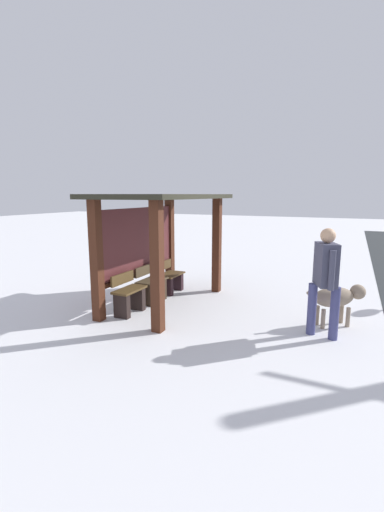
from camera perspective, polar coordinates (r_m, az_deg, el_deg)
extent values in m
plane|color=silver|center=(7.28, -4.37, -7.79)|extent=(60.00, 60.00, 0.00)
cube|color=#442113|center=(5.59, -5.73, -1.91)|extent=(0.17, 0.17, 2.15)
cube|color=#442113|center=(7.97, 4.08, 1.70)|extent=(0.17, 0.17, 2.15)
cube|color=#442113|center=(6.29, -15.37, -0.88)|extent=(0.17, 0.17, 2.15)
cube|color=#442113|center=(8.48, -3.67, 2.21)|extent=(0.17, 0.17, 2.15)
cube|color=#28281D|center=(6.93, -4.62, 9.71)|extent=(3.20, 1.75, 0.09)
cube|color=#4F2122|center=(7.31, -8.70, 2.67)|extent=(2.50, 0.08, 1.31)
cube|color=#442113|center=(7.43, -8.43, -2.82)|extent=(2.50, 0.06, 0.08)
cube|color=#4D391E|center=(6.66, -10.20, -5.46)|extent=(0.71, 0.35, 0.04)
cube|color=#4D391E|center=(6.69, -11.33, -3.65)|extent=(0.67, 0.04, 0.20)
cube|color=black|center=(6.92, -8.92, -6.90)|extent=(0.12, 0.30, 0.45)
cube|color=black|center=(6.53, -11.42, -8.03)|extent=(0.12, 0.30, 0.45)
cube|color=#443723|center=(7.31, -6.56, -4.00)|extent=(0.71, 0.40, 0.03)
cube|color=#443723|center=(7.36, -7.79, -2.36)|extent=(0.67, 0.04, 0.20)
cube|color=#32251B|center=(7.58, -5.52, -5.33)|extent=(0.12, 0.34, 0.45)
cube|color=#32251B|center=(7.16, -7.59, -6.29)|extent=(0.12, 0.34, 0.45)
cube|color=#4C361D|center=(8.00, -3.54, -3.03)|extent=(0.71, 0.42, 0.03)
cube|color=#4C361D|center=(8.05, -4.73, -1.53)|extent=(0.67, 0.04, 0.20)
cube|color=black|center=(8.27, -2.68, -4.14)|extent=(0.12, 0.35, 0.40)
cube|color=black|center=(7.84, -4.41, -4.96)|extent=(0.12, 0.35, 0.40)
cube|color=#424359|center=(5.71, 21.12, -1.30)|extent=(0.51, 0.40, 0.66)
sphere|color=tan|center=(5.65, 21.41, 3.13)|extent=(0.23, 0.23, 0.23)
cylinder|color=#3F4173|center=(5.86, 22.30, -8.72)|extent=(0.18, 0.18, 0.84)
cylinder|color=#3F4173|center=(5.95, 19.04, -8.22)|extent=(0.18, 0.18, 0.84)
cylinder|color=#424359|center=(5.47, 21.95, -2.20)|extent=(0.12, 0.12, 0.60)
cylinder|color=#424359|center=(5.98, 20.32, -1.10)|extent=(0.12, 0.12, 0.60)
ellipsoid|color=gray|center=(6.42, 22.22, -6.26)|extent=(0.67, 0.77, 0.34)
sphere|color=gray|center=(6.65, 25.53, -5.33)|extent=(0.26, 0.26, 0.26)
cylinder|color=gray|center=(6.19, 18.95, -6.13)|extent=(0.14, 0.17, 0.15)
cylinder|color=gray|center=(6.57, 24.19, -9.14)|extent=(0.07, 0.07, 0.34)
cylinder|color=gray|center=(6.71, 23.28, -8.66)|extent=(0.07, 0.07, 0.34)
cylinder|color=gray|center=(6.32, 20.69, -9.63)|extent=(0.07, 0.07, 0.34)
cylinder|color=gray|center=(6.48, 19.82, -9.11)|extent=(0.07, 0.07, 0.34)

